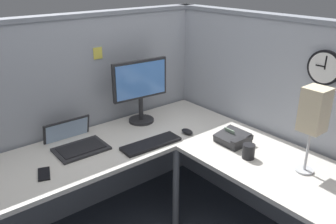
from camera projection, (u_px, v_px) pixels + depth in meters
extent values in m
cube|color=#999EA8|center=(62.00, 125.00, 2.61)|extent=(2.57, 0.10, 1.55)
cube|color=gray|center=(48.00, 17.00, 2.31)|extent=(2.57, 0.12, 0.03)
cube|color=#999EA8|center=(289.00, 131.00, 2.52)|extent=(0.10, 2.37, 1.55)
cube|color=gray|center=(305.00, 19.00, 2.23)|extent=(0.12, 2.37, 0.03)
cube|color=beige|center=(86.00, 153.00, 2.34)|extent=(2.35, 0.66, 0.03)
cube|color=beige|center=(300.00, 177.00, 2.07)|extent=(0.66, 1.49, 0.03)
cylinder|color=slate|center=(176.00, 190.00, 2.57)|extent=(0.05, 0.05, 0.70)
cylinder|color=#232326|center=(141.00, 120.00, 2.79)|extent=(0.20, 0.20, 0.02)
cylinder|color=#232326|center=(141.00, 109.00, 2.76)|extent=(0.04, 0.04, 0.20)
cube|color=#232326|center=(140.00, 79.00, 2.66)|extent=(0.46, 0.07, 0.30)
cube|color=#4C84D8|center=(141.00, 80.00, 2.65)|extent=(0.42, 0.04, 0.26)
cube|color=#232326|center=(81.00, 149.00, 2.35)|extent=(0.34, 0.25, 0.02)
cube|color=black|center=(81.00, 148.00, 2.34)|extent=(0.29, 0.19, 0.00)
cube|color=#232326|center=(67.00, 133.00, 2.50)|extent=(0.34, 0.07, 0.22)
cube|color=#99B2D1|center=(67.00, 133.00, 2.49)|extent=(0.31, 0.06, 0.18)
cube|color=black|center=(151.00, 144.00, 2.41)|extent=(0.44, 0.16, 0.02)
ellipsoid|color=black|center=(187.00, 132.00, 2.58)|extent=(0.06, 0.10, 0.03)
cube|color=black|center=(44.00, 174.00, 2.07)|extent=(0.11, 0.16, 0.01)
cube|color=#232326|center=(232.00, 138.00, 2.43)|extent=(0.19, 0.20, 0.10)
cube|color=#8CA58C|center=(230.00, 132.00, 2.44)|extent=(0.02, 0.09, 0.04)
cube|color=#232326|center=(242.00, 140.00, 2.36)|extent=(0.19, 0.04, 0.04)
cylinder|color=#B7BABF|center=(304.00, 170.00, 2.10)|extent=(0.11, 0.11, 0.01)
cylinder|color=#B7BABF|center=(307.00, 151.00, 2.05)|extent=(0.02, 0.02, 0.27)
cube|color=beige|center=(314.00, 110.00, 1.96)|extent=(0.13, 0.13, 0.26)
cylinder|color=black|center=(249.00, 151.00, 2.23)|extent=(0.08, 0.08, 0.10)
cylinder|color=black|center=(325.00, 68.00, 2.15)|extent=(0.03, 0.22, 0.22)
cylinder|color=white|center=(323.00, 68.00, 2.14)|extent=(0.00, 0.19, 0.19)
cube|color=black|center=(320.00, 66.00, 2.15)|extent=(0.00, 0.06, 0.01)
cube|color=black|center=(326.00, 63.00, 2.11)|extent=(0.00, 0.01, 0.08)
cube|color=#EAD84C|center=(98.00, 53.00, 2.57)|extent=(0.07, 0.00, 0.09)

